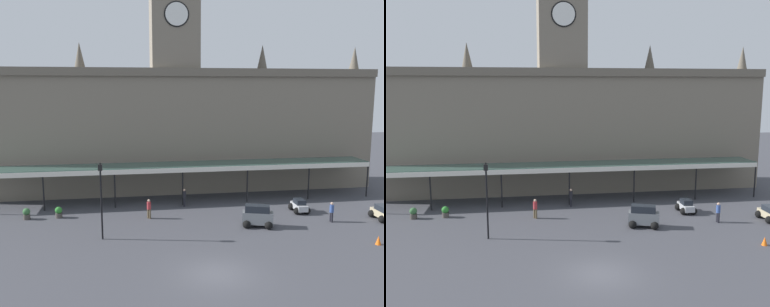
# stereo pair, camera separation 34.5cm
# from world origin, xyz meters

# --- Properties ---
(ground_plane) EXTENTS (140.00, 140.00, 0.00)m
(ground_plane) POSITION_xyz_m (0.00, 0.00, 0.00)
(ground_plane) COLOR #424349
(station_building) EXTENTS (42.56, 5.81, 22.10)m
(station_building) POSITION_xyz_m (0.00, 21.23, 7.22)
(station_building) COLOR slate
(station_building) RESTS_ON ground
(entrance_canopy) EXTENTS (37.68, 3.26, 3.63)m
(entrance_canopy) POSITION_xyz_m (-0.00, 16.10, 3.49)
(entrance_canopy) COLOR #38564C
(entrance_canopy) RESTS_ON ground
(car_grey_van) EXTENTS (2.58, 2.06, 1.77)m
(car_grey_van) POSITION_xyz_m (5.00, 7.68, 0.81)
(car_grey_van) COLOR slate
(car_grey_van) RESTS_ON ground
(car_beige_estate) EXTENTS (1.59, 2.28, 1.27)m
(car_beige_estate) POSITION_xyz_m (15.81, 7.69, 0.56)
(car_beige_estate) COLOR tan
(car_beige_estate) RESTS_ON ground
(car_silver_sedan) EXTENTS (1.56, 2.08, 1.19)m
(car_silver_sedan) POSITION_xyz_m (9.88, 10.88, 0.50)
(car_silver_sedan) COLOR #B2B5BA
(car_silver_sedan) RESTS_ON ground
(pedestrian_beside_cars) EXTENTS (0.34, 0.39, 1.67)m
(pedestrian_beside_cars) POSITION_xyz_m (0.06, 14.26, 0.91)
(pedestrian_beside_cars) COLOR black
(pedestrian_beside_cars) RESTS_ON ground
(pedestrian_near_entrance) EXTENTS (0.34, 0.39, 1.67)m
(pedestrian_near_entrance) POSITION_xyz_m (11.38, 7.91, 0.91)
(pedestrian_near_entrance) COLOR black
(pedestrian_near_entrance) RESTS_ON ground
(pedestrian_crossing_forecourt) EXTENTS (0.34, 0.34, 1.67)m
(pedestrian_crossing_forecourt) POSITION_xyz_m (-3.37, 11.15, 0.91)
(pedestrian_crossing_forecourt) COLOR brown
(pedestrian_crossing_forecourt) RESTS_ON ground
(victorian_lamppost) EXTENTS (0.30, 0.30, 5.68)m
(victorian_lamppost) POSITION_xyz_m (-6.98, 6.87, 3.47)
(victorian_lamppost) COLOR black
(victorian_lamppost) RESTS_ON ground
(traffic_cone) EXTENTS (0.40, 0.40, 0.63)m
(traffic_cone) POSITION_xyz_m (12.25, 2.76, 0.31)
(traffic_cone) COLOR orange
(traffic_cone) RESTS_ON ground
(planter_by_canopy) EXTENTS (0.60, 0.60, 0.96)m
(planter_by_canopy) POSITION_xyz_m (-10.92, 12.54, 0.49)
(planter_by_canopy) COLOR #47423D
(planter_by_canopy) RESTS_ON ground
(planter_near_kerb) EXTENTS (0.60, 0.60, 0.96)m
(planter_near_kerb) POSITION_xyz_m (-13.52, 12.54, 0.49)
(planter_near_kerb) COLOR #47423D
(planter_near_kerb) RESTS_ON ground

